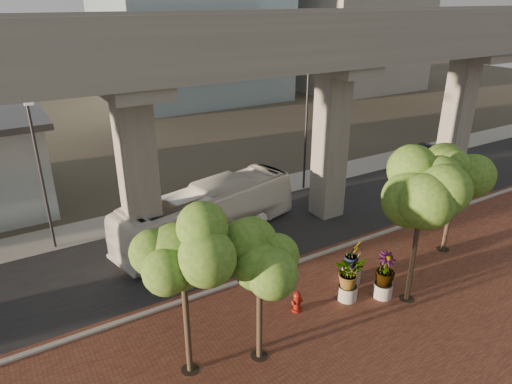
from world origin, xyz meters
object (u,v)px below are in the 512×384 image
fire_hydrant (297,301)px  planter_front (349,274)px  transit_bus (208,213)px  parked_car (430,152)px

fire_hydrant → planter_front: 2.70m
transit_bus → fire_hydrant: transit_bus is taller
parked_car → fire_hydrant: bearing=113.4°
transit_bus → planter_front: transit_bus is taller
parked_car → planter_front: (-19.67, -11.60, 0.73)m
transit_bus → parked_car: (22.57, 2.88, -0.92)m
transit_bus → planter_front: 9.19m
fire_hydrant → planter_front: size_ratio=0.46×
fire_hydrant → planter_front: bearing=-11.2°
parked_car → planter_front: bearing=117.4°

